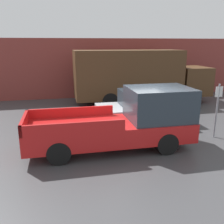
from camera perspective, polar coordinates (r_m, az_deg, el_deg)
name	(u,v)px	position (r m, az deg, el deg)	size (l,w,h in m)	color
ground_plane	(135,143)	(9.59, 5.23, -7.03)	(60.00, 60.00, 0.00)	#3D3D3F
building_wall	(98,68)	(17.44, -3.23, 9.94)	(28.00, 0.15, 3.98)	brown
pickup_truck	(127,121)	(8.86, 3.36, -2.09)	(5.79, 1.96, 2.15)	red
car	(144,107)	(11.71, 7.40, 1.22)	(4.31, 1.93, 1.59)	#B7BABF
delivery_truck	(138,75)	(15.63, 5.88, 8.35)	(8.49, 2.39, 3.27)	#472D19
parking_sign	(217,108)	(10.58, 22.88, 0.93)	(0.30, 0.07, 2.16)	gray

